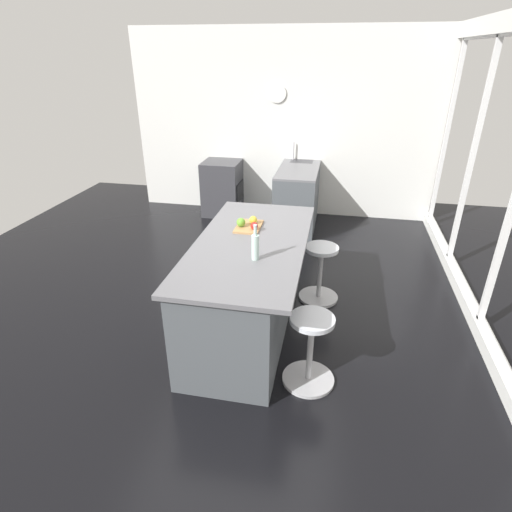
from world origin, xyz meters
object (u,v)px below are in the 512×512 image
at_px(cutting_board, 249,227).
at_px(apple_red, 254,226).
at_px(water_bottle, 255,246).
at_px(apple_green, 241,222).
at_px(stool_by_window, 320,275).
at_px(stool_middle, 310,352).
at_px(apple_yellow, 253,220).
at_px(kitchen_island, 246,285).
at_px(oven_range, 222,188).

relative_size(cutting_board, apple_red, 4.86).
bearing_deg(water_bottle, apple_green, -156.81).
height_order(cutting_board, apple_red, apple_red).
height_order(stool_by_window, stool_middle, same).
xyz_separation_m(apple_yellow, water_bottle, (0.74, 0.17, 0.06)).
bearing_deg(stool_middle, kitchen_island, -134.34).
height_order(oven_range, cutting_board, cutting_board).
relative_size(kitchen_island, apple_red, 28.55).
height_order(stool_middle, apple_yellow, apple_yellow).
xyz_separation_m(cutting_board, apple_yellow, (-0.06, 0.03, 0.05)).
xyz_separation_m(stool_middle, apple_yellow, (-1.06, -0.69, 0.70)).
distance_m(stool_middle, cutting_board, 1.40).
relative_size(kitchen_island, cutting_board, 5.87).
height_order(stool_middle, apple_green, apple_green).
height_order(apple_green, water_bottle, water_bottle).
height_order(oven_range, stool_by_window, oven_range).
height_order(stool_by_window, cutting_board, cutting_board).
xyz_separation_m(kitchen_island, stool_by_window, (-0.67, 0.68, -0.17)).
distance_m(stool_by_window, cutting_board, 1.03).
bearing_deg(water_bottle, kitchen_island, -154.87).
xyz_separation_m(cutting_board, water_bottle, (0.67, 0.20, 0.11)).
xyz_separation_m(kitchen_island, water_bottle, (0.34, 0.16, 0.59)).
bearing_deg(apple_red, stool_by_window, 122.63).
bearing_deg(stool_middle, cutting_board, -144.02).
xyz_separation_m(oven_range, apple_red, (2.86, 1.13, 0.55)).
relative_size(apple_yellow, water_bottle, 0.25).
distance_m(oven_range, stool_middle, 4.18).
xyz_separation_m(stool_middle, apple_green, (-0.96, -0.80, 0.70)).
relative_size(stool_middle, apple_yellow, 8.12).
xyz_separation_m(stool_by_window, apple_red, (0.42, -0.65, 0.70)).
xyz_separation_m(stool_middle, water_bottle, (-0.33, -0.52, 0.76)).
bearing_deg(water_bottle, oven_range, -159.91).
bearing_deg(kitchen_island, oven_range, -160.49).
distance_m(oven_range, stool_by_window, 3.03).
xyz_separation_m(cutting_board, apple_red, (0.08, 0.07, 0.05)).
xyz_separation_m(oven_range, stool_middle, (3.78, 1.79, -0.14)).
xyz_separation_m(oven_range, cutting_board, (2.78, 1.06, 0.51)).
bearing_deg(apple_yellow, oven_range, -158.08).
bearing_deg(apple_yellow, kitchen_island, 1.40).
relative_size(oven_range, apple_yellow, 11.29).
relative_size(kitchen_island, apple_yellow, 26.69).
bearing_deg(oven_range, apple_green, 19.37).
xyz_separation_m(apple_red, apple_green, (-0.05, -0.14, 0.01)).
distance_m(apple_yellow, water_bottle, 0.76).
height_order(oven_range, apple_yellow, apple_yellow).
distance_m(stool_middle, apple_yellow, 1.45).
bearing_deg(apple_green, apple_red, 72.26).
distance_m(apple_yellow, apple_green, 0.14).
bearing_deg(oven_range, kitchen_island, 19.51).
distance_m(stool_middle, water_bottle, 0.98).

